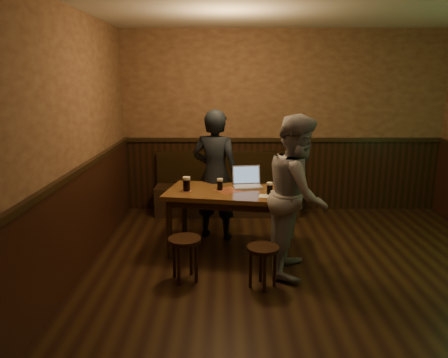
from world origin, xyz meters
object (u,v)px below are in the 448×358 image
Objects in this scene: pint_left at (187,184)px; laptop at (247,181)px; bench at (227,194)px; pub_table at (228,199)px; stool_right at (263,255)px; pint_right at (270,188)px; stool_left at (185,247)px; person_suit at (215,175)px; person_grey at (298,195)px; pint_mid at (220,184)px.

pint_left is 0.46× the size of laptop.
bench reaches higher than pint_left.
bench is 1.59m from pub_table.
pub_table is 4.04× the size of laptop.
pint_right reaches higher than stool_right.
bench is at bearing 100.08° from pub_table.
stool_left is (-0.45, -0.78, -0.29)m from pub_table.
person_grey reaches higher than person_suit.
person_grey is at bearing -53.18° from pint_right.
laptop is at bearing 51.05° from pub_table.
pint_mid is (-0.09, 0.02, 0.17)m from pub_table.
person_suit reaches higher than bench.
stool_left is 1.30m from laptop.
pint_mid is (0.36, 0.80, 0.47)m from stool_left.
pub_table is at bearing 3.52° from pint_left.
pint_mid is at bearing -157.69° from laptop.
person_grey reaches higher than pint_left.
stool_right is at bearing 150.59° from person_grey.
stool_right is (0.80, -0.16, -0.02)m from stool_left.
pint_left is at bearing -173.05° from pint_mid.
laptop reaches higher than bench.
bench is at bearing 72.83° from pint_left.
stool_left is at bearing -146.95° from pint_right.
person_suit is (-0.51, 1.44, 0.50)m from stool_right.
pub_table is 10.80× the size of pint_mid.
person_grey is (0.26, -0.35, 0.02)m from pint_right.
laptop is (0.24, 0.21, 0.17)m from pub_table.
person_suit is at bearing 57.58° from pint_left.
pint_left reaches higher than stool_left.
person_grey is (0.40, 0.42, 0.51)m from stool_right.
laptop is 0.90m from person_grey.
laptop is at bearing 29.82° from pint_mid.
bench reaches higher than pint_right.
pint_left is 1.21× the size of pint_right.
stool_left is at bearing 116.18° from person_grey.
pub_table reaches higher than stool_right.
pub_table is 0.20m from pint_mid.
person_suit reaches higher than laptop.
pub_table is 10.64× the size of pint_right.
bench reaches higher than pub_table.
person_suit reaches higher than stool_right.
stool_left is at bearing 93.91° from person_suit.
stool_right is (0.35, -0.95, -0.32)m from pub_table.
person_suit is at bearing 77.04° from stool_left.
stool_right is 1.26m from laptop.
pint_mid is 0.48m from person_suit.
stool_left is at bearing -109.78° from pub_table.
stool_left is at bearing -100.94° from bench.
pint_right is (0.93, 0.61, 0.47)m from stool_left.
pint_left reaches higher than pint_mid.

